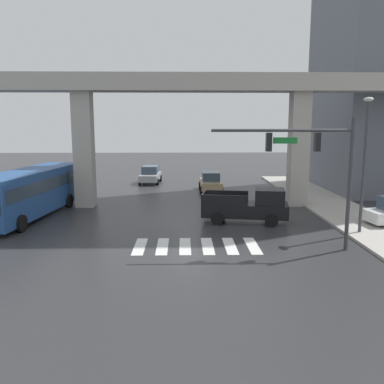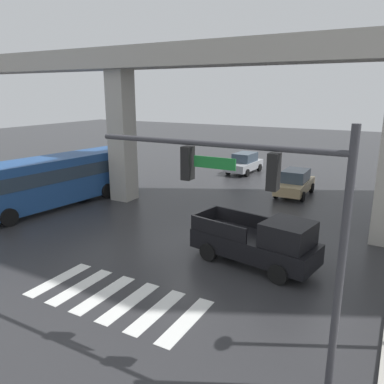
# 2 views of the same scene
# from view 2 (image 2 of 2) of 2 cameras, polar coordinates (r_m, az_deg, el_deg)

# --- Properties ---
(ground_plane) EXTENTS (120.00, 120.00, 0.00)m
(ground_plane) POSITION_cam_2_polar(r_m,az_deg,el_deg) (17.69, 0.22, -7.84)
(ground_plane) COLOR #2D2D30
(crosswalk_stripes) EXTENTS (6.05, 2.80, 0.01)m
(crosswalk_stripes) POSITION_cam_2_polar(r_m,az_deg,el_deg) (13.68, -11.25, -15.33)
(crosswalk_stripes) COLOR silver
(crosswalk_stripes) RESTS_ON ground
(elevated_overpass) EXTENTS (53.90, 2.20, 9.31)m
(elevated_overpass) POSITION_cam_2_polar(r_m,az_deg,el_deg) (20.46, 6.73, 17.93)
(elevated_overpass) COLOR #ADA89E
(elevated_overpass) RESTS_ON ground
(pickup_truck) EXTENTS (5.35, 2.76, 2.08)m
(pickup_truck) POSITION_cam_2_polar(r_m,az_deg,el_deg) (15.53, 10.18, -7.45)
(pickup_truck) COLOR black
(pickup_truck) RESTS_ON ground
(city_bus) EXTENTS (3.75, 11.02, 2.99)m
(city_bus) POSITION_cam_2_polar(r_m,az_deg,el_deg) (24.59, -19.86, 1.97)
(city_bus) COLOR #234C8C
(city_bus) RESTS_ON ground
(sedan_tan) EXTENTS (1.97, 4.30, 1.72)m
(sedan_tan) POSITION_cam_2_polar(r_m,az_deg,el_deg) (26.64, 15.15, 1.35)
(sedan_tan) COLOR tan
(sedan_tan) RESTS_ON ground
(sedan_silver) EXTENTS (2.14, 4.39, 1.72)m
(sedan_silver) POSITION_cam_2_polar(r_m,az_deg,el_deg) (33.22, 7.85, 4.33)
(sedan_silver) COLOR #A8AAAF
(sedan_silver) RESTS_ON ground
(traffic_signal_mast) EXTENTS (6.49, 0.32, 6.20)m
(traffic_signal_mast) POSITION_cam_2_polar(r_m,az_deg,el_deg) (8.85, 11.22, -1.32)
(traffic_signal_mast) COLOR #38383D
(traffic_signal_mast) RESTS_ON ground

